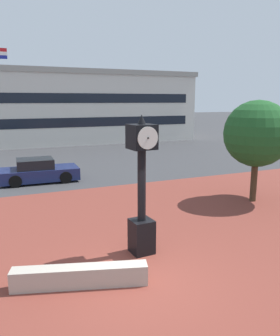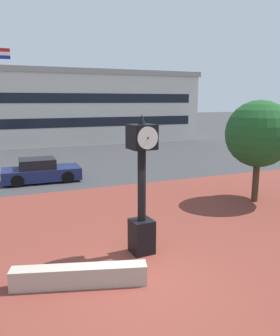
{
  "view_description": "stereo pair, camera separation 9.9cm",
  "coord_description": "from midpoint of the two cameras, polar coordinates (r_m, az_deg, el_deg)",
  "views": [
    {
      "loc": [
        -2.95,
        -6.93,
        4.35
      ],
      "look_at": [
        0.59,
        1.36,
        2.53
      ],
      "focal_mm": 35.89,
      "sensor_mm": 36.0,
      "label": 1
    },
    {
      "loc": [
        -2.86,
        -6.97,
        4.35
      ],
      "look_at": [
        0.59,
        1.36,
        2.53
      ],
      "focal_mm": 35.89,
      "sensor_mm": 36.0,
      "label": 2
    }
  ],
  "objects": [
    {
      "name": "ground_plane",
      "position": [
        8.7,
        0.2,
        -18.61
      ],
      "size": [
        200.0,
        200.0,
        0.0
      ],
      "primitive_type": "plane",
      "color": "#38383A"
    },
    {
      "name": "plaza_brick_paving",
      "position": [
        10.85,
        -5.14,
        -12.27
      ],
      "size": [
        44.0,
        13.11,
        0.01
      ],
      "primitive_type": "cube",
      "color": "brown",
      "rests_on": "ground"
    },
    {
      "name": "planter_wall",
      "position": [
        8.5,
        -9.89,
        -17.63
      ],
      "size": [
        3.18,
        1.29,
        0.5
      ],
      "primitive_type": "cube",
      "rotation": [
        0.0,
        0.0,
        -0.29
      ],
      "color": "#ADA393",
      "rests_on": "ground"
    },
    {
      "name": "street_clock",
      "position": [
        9.44,
        0.59,
        -3.63
      ],
      "size": [
        0.72,
        0.79,
        3.98
      ],
      "rotation": [
        0.0,
        0.0,
        0.07
      ],
      "color": "black",
      "rests_on": "ground"
    },
    {
      "name": "plaza_tree",
      "position": [
        15.31,
        19.89,
        5.29
      ],
      "size": [
        3.04,
        2.83,
        4.38
      ],
      "color": "#42301E",
      "rests_on": "ground"
    },
    {
      "name": "car_street_near",
      "position": [
        19.0,
        -16.38,
        -0.53
      ],
      "size": [
        4.14,
        2.05,
        1.28
      ],
      "rotation": [
        0.0,
        0.0,
        4.68
      ],
      "color": "navy",
      "rests_on": "ground"
    },
    {
      "name": "civic_building",
      "position": [
        39.48,
        -9.98,
        10.27
      ],
      "size": [
        23.48,
        13.15,
        7.33
      ],
      "color": "beige",
      "rests_on": "ground"
    }
  ]
}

